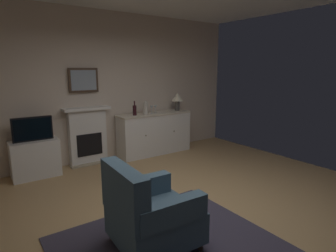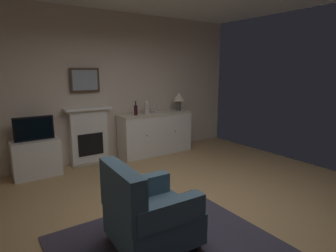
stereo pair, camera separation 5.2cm
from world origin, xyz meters
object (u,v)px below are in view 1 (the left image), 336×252
wine_glass_center (155,107)px  wine_glass_left (151,108)px  sideboard_cabinet (155,133)px  fireplace_unit (88,136)px  framed_picture (84,80)px  armchair (149,214)px  vase_decorative (146,108)px  wine_bottle (135,110)px  table_lamp (177,98)px  tv_cabinet (35,159)px  tv_set (32,129)px

wine_glass_center → wine_glass_left: bearing=-170.5°
sideboard_cabinet → wine_glass_center: 0.56m
fireplace_unit → sideboard_cabinet: 1.42m
fireplace_unit → wine_glass_left: (1.32, -0.20, 0.46)m
fireplace_unit → framed_picture: bearing=90.0°
sideboard_cabinet → wine_glass_left: 0.57m
armchair → vase_decorative: bearing=60.0°
sideboard_cabinet → wine_glass_center: wine_glass_center is taller
wine_bottle → sideboard_cabinet: bearing=2.5°
table_lamp → armchair: 3.75m
framed_picture → armchair: (-0.40, -2.99, -1.22)m
framed_picture → wine_bottle: size_ratio=1.90×
wine_bottle → wine_glass_left: (0.40, 0.00, 0.01)m
wine_glass_left → armchair: size_ratio=0.18×
wine_glass_left → framed_picture: bearing=169.7°
framed_picture → tv_cabinet: bearing=-168.0°
table_lamp → fireplace_unit: bearing=175.0°
wine_glass_left → vase_decorative: bearing=-168.7°
table_lamp → tv_set: table_lamp is taller
framed_picture → vase_decorative: (1.16, -0.27, -0.57)m
sideboard_cabinet → wine_glass_left: wine_glass_left is taller
wine_glass_left → wine_glass_center: (0.11, 0.02, 0.00)m
wine_bottle → wine_glass_left: size_ratio=1.76×
vase_decorative → tv_cabinet: vase_decorative is taller
wine_glass_left → tv_cabinet: bearing=179.2°
fireplace_unit → wine_glass_center: (1.43, -0.18, 0.46)m
wine_bottle → wine_glass_center: bearing=2.4°
table_lamp → tv_set: size_ratio=0.65×
framed_picture → wine_bottle: (0.92, -0.24, -0.61)m
framed_picture → wine_bottle: framed_picture is taller
wine_bottle → wine_glass_center: 0.51m
table_lamp → tv_cabinet: 3.10m
fireplace_unit → tv_set: fireplace_unit is taller
vase_decorative → tv_set: (-2.14, 0.04, -0.19)m
wine_bottle → tv_cabinet: (-1.90, 0.04, -0.67)m
sideboard_cabinet → tv_cabinet: (-2.38, 0.02, -0.13)m
table_lamp → armchair: (-2.41, -2.76, -0.78)m
wine_glass_left → wine_glass_center: 0.11m
table_lamp → armchair: bearing=-131.1°
wine_bottle → tv_set: bearing=179.6°
fireplace_unit → framed_picture: 1.05m
fireplace_unit → armchair: (-0.40, -2.94, -0.17)m
fireplace_unit → wine_glass_left: size_ratio=6.67×
wine_glass_center → tv_set: bearing=-179.8°
wine_glass_center → table_lamp: bearing=-0.0°
wine_glass_left → vase_decorative: (-0.16, -0.03, 0.02)m
table_lamp → tv_cabinet: table_lamp is taller
framed_picture → table_lamp: (2.01, -0.22, -0.43)m
wine_glass_left → tv_set: size_ratio=0.27×
tv_set → vase_decorative: bearing=-1.1°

